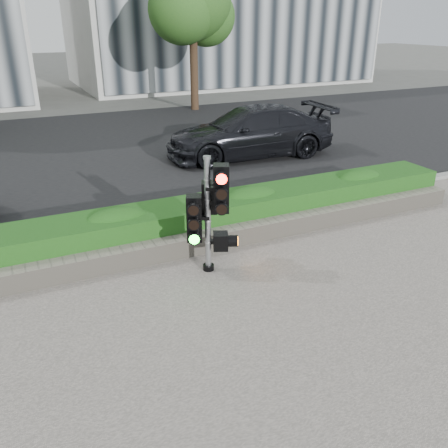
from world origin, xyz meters
name	(u,v)px	position (x,y,z in m)	size (l,w,h in m)	color
ground	(243,307)	(0.00, 0.00, 0.00)	(120.00, 120.00, 0.00)	#51514C
sidewalk	(354,428)	(0.00, -2.50, 0.01)	(16.00, 11.00, 0.03)	#9E9389
road	(101,150)	(0.00, 10.00, 0.01)	(60.00, 13.00, 0.02)	black
curb	(172,225)	(0.00, 3.15, 0.06)	(60.00, 0.25, 0.12)	gray
stone_wall	(194,244)	(0.00, 1.90, 0.20)	(12.00, 0.32, 0.34)	gray
hedge	(181,222)	(0.00, 2.55, 0.37)	(12.00, 1.00, 0.68)	#378428
tree_right	(192,3)	(5.48, 15.55, 4.48)	(4.10, 3.58, 6.53)	black
traffic_signal	(209,209)	(0.00, 1.21, 1.11)	(0.73, 0.62, 1.96)	black
car_dark	(250,132)	(3.97, 7.27, 0.76)	(2.07, 5.10, 1.48)	black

